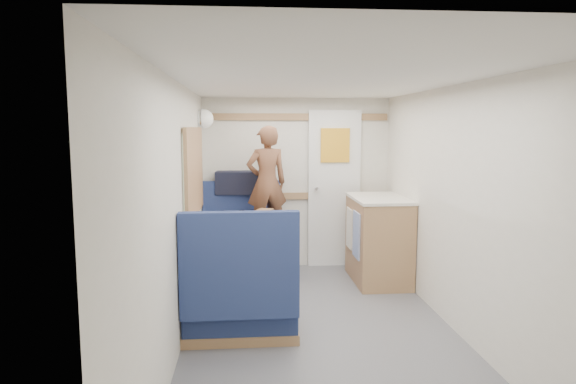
{
  "coord_description": "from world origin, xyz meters",
  "views": [
    {
      "loc": [
        -0.6,
        -3.77,
        1.66
      ],
      "look_at": [
        -0.21,
        0.9,
        1.07
      ],
      "focal_mm": 32.0,
      "sensor_mm": 36.0,
      "label": 1
    }
  ],
  "objects": [
    {
      "name": "dome_light",
      "position": [
        -1.04,
        1.85,
        1.75
      ],
      "size": [
        0.2,
        0.2,
        0.2
      ],
      "primitive_type": "sphere",
      "color": "white",
      "rests_on": "wall_left"
    },
    {
      "name": "bench_near",
      "position": [
        -0.65,
        0.14,
        0.3
      ],
      "size": [
        0.9,
        0.59,
        1.05
      ],
      "color": "navy",
      "rests_on": "floor"
    },
    {
      "name": "pepper_grinder",
      "position": [
        -0.62,
        1.18,
        0.77
      ],
      "size": [
        0.04,
        0.04,
        0.1
      ],
      "primitive_type": "cylinder",
      "color": "black",
      "rests_on": "dinette_table"
    },
    {
      "name": "wall_left",
      "position": [
        -1.1,
        0.0,
        1.0
      ],
      "size": [
        0.02,
        4.5,
        2.0
      ],
      "primitive_type": "cube",
      "color": "silver",
      "rests_on": "floor"
    },
    {
      "name": "duffel_bag",
      "position": [
        -0.67,
        2.12,
        1.03
      ],
      "size": [
        0.56,
        0.3,
        0.26
      ],
      "primitive_type": "cube",
      "rotation": [
        0.0,
        0.0,
        -0.09
      ],
      "color": "black",
      "rests_on": "ledge"
    },
    {
      "name": "ceiling",
      "position": [
        0.0,
        0.0,
        2.0
      ],
      "size": [
        4.5,
        4.5,
        0.0
      ],
      "primitive_type": "plane",
      "rotation": [
        3.14,
        0.0,
        0.0
      ],
      "color": "silver",
      "rests_on": "wall_back"
    },
    {
      "name": "floor",
      "position": [
        0.0,
        0.0,
        0.0
      ],
      "size": [
        4.5,
        4.5,
        0.0
      ],
      "primitive_type": "plane",
      "color": "#515156",
      "rests_on": "ground"
    },
    {
      "name": "tumbler_mid",
      "position": [
        -0.82,
        1.27,
        0.78
      ],
      "size": [
        0.07,
        0.07,
        0.12
      ],
      "primitive_type": "cylinder",
      "color": "silver",
      "rests_on": "dinette_table"
    },
    {
      "name": "person",
      "position": [
        -0.37,
        1.76,
        1.06
      ],
      "size": [
        0.5,
        0.39,
        1.23
      ],
      "primitive_type": "imported",
      "rotation": [
        0.0,
        0.0,
        3.38
      ],
      "color": "brown",
      "rests_on": "bench_far"
    },
    {
      "name": "tumbler_right",
      "position": [
        -0.64,
        1.25,
        0.78
      ],
      "size": [
        0.08,
        0.08,
        0.12
      ],
      "primitive_type": "cylinder",
      "color": "white",
      "rests_on": "dinette_table"
    },
    {
      "name": "tray",
      "position": [
        -0.5,
        0.85,
        0.73
      ],
      "size": [
        0.28,
        0.37,
        0.02
      ],
      "primitive_type": "cube",
      "rotation": [
        0.0,
        0.0,
        0.02
      ],
      "color": "white",
      "rests_on": "dinette_table"
    },
    {
      "name": "cheese_block",
      "position": [
        -0.61,
        0.88,
        0.76
      ],
      "size": [
        0.11,
        0.07,
        0.04
      ],
      "primitive_type": "cube",
      "rotation": [
        0.0,
        0.0,
        -0.03
      ],
      "color": "#D7CB7C",
      "rests_on": "tray"
    },
    {
      "name": "tumbler_left",
      "position": [
        -0.8,
        0.62,
        0.77
      ],
      "size": [
        0.06,
        0.06,
        0.1
      ],
      "primitive_type": "cylinder",
      "color": "silver",
      "rests_on": "dinette_table"
    },
    {
      "name": "side_window",
      "position": [
        -1.08,
        1.0,
        1.25
      ],
      "size": [
        0.04,
        1.3,
        0.72
      ],
      "primitive_type": "cube",
      "color": "#9AA28A",
      "rests_on": "wall_left"
    },
    {
      "name": "wall_right",
      "position": [
        1.1,
        0.0,
        1.0
      ],
      "size": [
        0.02,
        4.5,
        2.0
      ],
      "primitive_type": "cube",
      "color": "silver",
      "rests_on": "floor"
    },
    {
      "name": "ledge",
      "position": [
        -0.65,
        2.12,
        0.88
      ],
      "size": [
        0.9,
        0.14,
        0.04
      ],
      "primitive_type": "cube",
      "color": "#8C623F",
      "rests_on": "bench_far"
    },
    {
      "name": "bread_loaf",
      "position": [
        -0.43,
        1.38,
        0.77
      ],
      "size": [
        0.22,
        0.29,
        0.11
      ],
      "primitive_type": "cube",
      "rotation": [
        0.0,
        0.0,
        -0.4
      ],
      "color": "olive",
      "rests_on": "dinette_table"
    },
    {
      "name": "dinette_table",
      "position": [
        -0.65,
        1.0,
        0.57
      ],
      "size": [
        0.62,
        0.92,
        0.72
      ],
      "color": "white",
      "rests_on": "floor"
    },
    {
      "name": "wine_glass",
      "position": [
        -0.67,
        0.82,
        0.84
      ],
      "size": [
        0.08,
        0.08,
        0.17
      ],
      "color": "white",
      "rests_on": "dinette_table"
    },
    {
      "name": "bench_far",
      "position": [
        -0.65,
        1.86,
        0.3
      ],
      "size": [
        0.9,
        0.59,
        1.05
      ],
      "color": "navy",
      "rests_on": "floor"
    },
    {
      "name": "rear_door",
      "position": [
        0.45,
        2.22,
        0.97
      ],
      "size": [
        0.62,
        0.12,
        1.86
      ],
      "color": "white",
      "rests_on": "wall_back"
    },
    {
      "name": "oak_trim_low",
      "position": [
        0.0,
        2.23,
        0.85
      ],
      "size": [
        2.15,
        0.02,
        0.08
      ],
      "primitive_type": "cube",
      "color": "#8C623F",
      "rests_on": "wall_back"
    },
    {
      "name": "orange_fruit",
      "position": [
        -0.51,
        0.7,
        0.77
      ],
      "size": [
        0.07,
        0.07,
        0.07
      ],
      "primitive_type": "sphere",
      "color": "orange",
      "rests_on": "tray"
    },
    {
      "name": "galley_counter",
      "position": [
        0.82,
        1.55,
        0.47
      ],
      "size": [
        0.57,
        0.92,
        0.92
      ],
      "color": "#8C623F",
      "rests_on": "floor"
    },
    {
      "name": "beer_glass",
      "position": [
        -0.43,
        1.11,
        0.77
      ],
      "size": [
        0.07,
        0.07,
        0.11
      ],
      "primitive_type": "cylinder",
      "color": "#924315",
      "rests_on": "dinette_table"
    },
    {
      "name": "oak_trim_high",
      "position": [
        0.0,
        2.23,
        1.78
      ],
      "size": [
        2.15,
        0.02,
        0.08
      ],
      "primitive_type": "cube",
      "color": "#8C623F",
      "rests_on": "wall_back"
    },
    {
      "name": "wall_back",
      "position": [
        0.0,
        2.25,
        1.0
      ],
      "size": [
        2.2,
        0.02,
        2.0
      ],
      "primitive_type": "cube",
      "color": "silver",
      "rests_on": "floor"
    }
  ]
}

